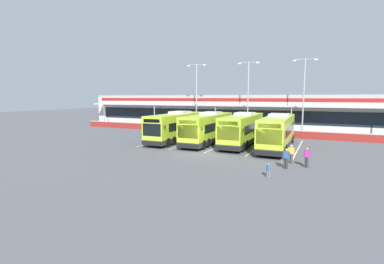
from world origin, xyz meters
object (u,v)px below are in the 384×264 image
(coach_bus_leftmost, at_px, (177,127))
(coach_bus_right_centre, at_px, (277,132))
(lamp_post_west, at_px, (196,93))
(pedestrian_in_dark_coat, at_px, (291,153))
(pedestrian_child, at_px, (268,170))
(coach_bus_left_centre, at_px, (208,128))
(lamp_post_centre, at_px, (248,93))
(lamp_post_east, at_px, (304,92))
(pedestrian_near_bin, at_px, (307,157))
(pedestrian_with_handbag, at_px, (286,158))
(coach_bus_centre, at_px, (243,130))

(coach_bus_leftmost, height_order, coach_bus_right_centre, same)
(lamp_post_west, bearing_deg, pedestrian_in_dark_coat, -46.73)
(lamp_post_west, bearing_deg, pedestrian_child, -55.33)
(coach_bus_left_centre, height_order, lamp_post_centre, lamp_post_centre)
(lamp_post_east, bearing_deg, pedestrian_near_bin, -84.95)
(pedestrian_with_handbag, height_order, lamp_post_east, lamp_post_east)
(pedestrian_in_dark_coat, relative_size, lamp_post_west, 0.15)
(coach_bus_leftmost, relative_size, pedestrian_near_bin, 7.53)
(coach_bus_leftmost, height_order, coach_bus_centre, same)
(pedestrian_in_dark_coat, relative_size, lamp_post_centre, 0.15)
(coach_bus_right_centre, distance_m, pedestrian_near_bin, 8.51)
(pedestrian_near_bin, xyz_separation_m, lamp_post_west, (-18.20, 18.85, 5.42))
(lamp_post_west, bearing_deg, lamp_post_east, 1.12)
(pedestrian_in_dark_coat, bearing_deg, pedestrian_near_bin, -34.17)
(coach_bus_leftmost, xyz_separation_m, lamp_post_centre, (6.33, 11.41, 4.50))
(coach_bus_leftmost, relative_size, coach_bus_left_centre, 1.00)
(coach_bus_leftmost, bearing_deg, pedestrian_in_dark_coat, -25.37)
(coach_bus_leftmost, distance_m, pedestrian_with_handbag, 17.15)
(lamp_post_west, xyz_separation_m, lamp_post_centre, (8.51, 0.42, 0.00))
(coach_bus_left_centre, relative_size, coach_bus_centre, 1.00)
(pedestrian_child, height_order, lamp_post_centre, lamp_post_centre)
(pedestrian_with_handbag, height_order, pedestrian_in_dark_coat, same)
(lamp_post_centre, bearing_deg, pedestrian_child, -72.44)
(coach_bus_centre, xyz_separation_m, pedestrian_near_bin, (7.59, -8.64, -0.91))
(lamp_post_centre, xyz_separation_m, lamp_post_east, (8.00, -0.10, 0.00))
(coach_bus_left_centre, xyz_separation_m, coach_bus_centre, (4.19, 0.53, 0.00))
(lamp_post_west, height_order, lamp_post_centre, same)
(lamp_post_east, bearing_deg, pedestrian_child, -91.41)
(coach_bus_centre, bearing_deg, pedestrian_with_handbag, -57.90)
(pedestrian_with_handbag, height_order, lamp_post_centre, lamp_post_centre)
(coach_bus_left_centre, bearing_deg, coach_bus_leftmost, -176.55)
(lamp_post_west, bearing_deg, coach_bus_leftmost, -78.79)
(pedestrian_child, bearing_deg, coach_bus_centre, 112.51)
(pedestrian_with_handbag, bearing_deg, pedestrian_near_bin, 38.09)
(coach_bus_left_centre, distance_m, pedestrian_near_bin, 14.33)
(lamp_post_east, bearing_deg, coach_bus_right_centre, -98.68)
(coach_bus_right_centre, relative_size, pedestrian_with_handbag, 7.53)
(pedestrian_near_bin, distance_m, lamp_post_east, 19.99)
(pedestrian_in_dark_coat, bearing_deg, lamp_post_east, 91.31)
(coach_bus_leftmost, relative_size, pedestrian_child, 12.14)
(coach_bus_right_centre, xyz_separation_m, lamp_post_centre, (-6.25, 11.54, 4.50))
(pedestrian_near_bin, distance_m, lamp_post_west, 26.76)
(coach_bus_right_centre, xyz_separation_m, pedestrian_with_handbag, (1.99, -8.87, -0.93))
(coach_bus_left_centre, height_order, coach_bus_centre, same)
(coach_bus_right_centre, bearing_deg, pedestrian_near_bin, -66.01)
(pedestrian_with_handbag, xyz_separation_m, pedestrian_child, (-0.82, -3.04, -0.32))
(pedestrian_in_dark_coat, distance_m, pedestrian_near_bin, 1.54)
(pedestrian_near_bin, bearing_deg, coach_bus_left_centre, 145.42)
(pedestrian_with_handbag, bearing_deg, lamp_post_west, 129.97)
(coach_bus_centre, height_order, pedestrian_with_handbag, coach_bus_centre)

